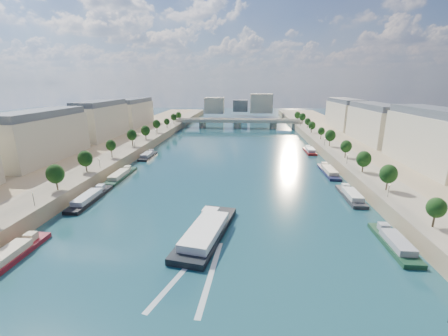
# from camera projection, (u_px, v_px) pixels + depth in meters

# --- Properties ---
(ground) EXTENTS (700.00, 700.00, 0.00)m
(ground) POSITION_uv_depth(u_px,v_px,m) (230.00, 164.00, 151.18)
(ground) COLOR #0C2635
(ground) RESTS_ON ground
(quay_left) EXTENTS (44.00, 520.00, 5.00)m
(quay_left) POSITION_uv_depth(u_px,v_px,m) (92.00, 156.00, 155.72)
(quay_left) COLOR #9E8460
(quay_left) RESTS_ON ground
(quay_right) EXTENTS (44.00, 520.00, 5.00)m
(quay_right) POSITION_uv_depth(u_px,v_px,m) (377.00, 162.00, 145.27)
(quay_right) COLOR #9E8460
(quay_right) RESTS_ON ground
(pave_left) EXTENTS (14.00, 520.00, 0.10)m
(pave_left) POSITION_uv_depth(u_px,v_px,m) (119.00, 152.00, 153.93)
(pave_left) COLOR gray
(pave_left) RESTS_ON quay_left
(pave_right) EXTENTS (14.00, 520.00, 0.10)m
(pave_right) POSITION_uv_depth(u_px,v_px,m) (346.00, 156.00, 145.66)
(pave_right) COLOR gray
(pave_right) RESTS_ON quay_right
(trees_left) EXTENTS (4.80, 268.80, 8.26)m
(trees_left) POSITION_uv_depth(u_px,v_px,m) (124.00, 141.00, 154.22)
(trees_left) COLOR #382B1E
(trees_left) RESTS_ON ground
(trees_right) EXTENTS (4.80, 268.80, 8.26)m
(trees_right) POSITION_uv_depth(u_px,v_px,m) (337.00, 141.00, 153.91)
(trees_right) COLOR #382B1E
(trees_right) RESTS_ON ground
(lamps_left) EXTENTS (0.36, 200.36, 4.28)m
(lamps_left) POSITION_uv_depth(u_px,v_px,m) (119.00, 151.00, 143.27)
(lamps_left) COLOR black
(lamps_left) RESTS_ON ground
(lamps_right) EXTENTS (0.36, 200.36, 4.28)m
(lamps_right) POSITION_uv_depth(u_px,v_px,m) (335.00, 148.00, 150.03)
(lamps_right) COLOR black
(lamps_right) RESTS_ON ground
(buildings_left) EXTENTS (16.00, 226.00, 23.20)m
(buildings_left) POSITION_uv_depth(u_px,v_px,m) (77.00, 126.00, 164.36)
(buildings_left) COLOR #C2B795
(buildings_left) RESTS_ON ground
(buildings_right) EXTENTS (16.00, 226.00, 23.20)m
(buildings_right) POSITION_uv_depth(u_px,v_px,m) (398.00, 130.00, 152.02)
(buildings_right) COLOR #C2B795
(buildings_right) RESTS_ON ground
(skyline) EXTENTS (79.00, 42.00, 22.00)m
(skyline) POSITION_uv_depth(u_px,v_px,m) (243.00, 104.00, 357.47)
(skyline) COLOR #C2B795
(skyline) RESTS_ON ground
(bridge) EXTENTS (112.00, 12.00, 8.15)m
(bridge) POSITION_uv_depth(u_px,v_px,m) (238.00, 122.00, 270.40)
(bridge) COLOR #C1B79E
(bridge) RESTS_ON ground
(tour_barge) EXTENTS (14.78, 32.69, 4.28)m
(tour_barge) POSITION_uv_depth(u_px,v_px,m) (206.00, 232.00, 79.48)
(tour_barge) COLOR black
(tour_barge) RESTS_ON ground
(wake) EXTENTS (12.41, 26.02, 0.04)m
(wake) POSITION_uv_depth(u_px,v_px,m) (196.00, 274.00, 63.99)
(wake) COLOR silver
(wake) RESTS_ON ground
(moored_barges_left) EXTENTS (5.00, 157.48, 3.60)m
(moored_barges_left) POSITION_uv_depth(u_px,v_px,m) (81.00, 205.00, 97.93)
(moored_barges_left) COLOR #151C30
(moored_barges_left) RESTS_ON ground
(moored_barges_right) EXTENTS (5.00, 166.76, 3.60)m
(moored_barges_right) POSITION_uv_depth(u_px,v_px,m) (355.00, 200.00, 101.89)
(moored_barges_right) COLOR black
(moored_barges_right) RESTS_ON ground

